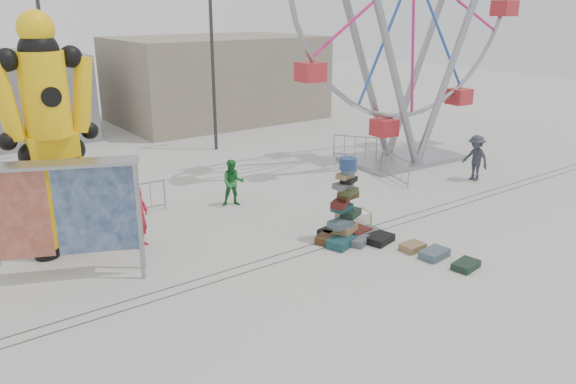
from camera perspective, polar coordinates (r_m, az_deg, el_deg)
ground at (r=16.35m, az=5.91°, el=-6.11°), size 90.00×90.00×0.00m
track_line_near at (r=16.76m, az=4.54°, el=-5.42°), size 40.00×0.04×0.01m
track_line_far at (r=17.03m, az=3.66°, el=-4.99°), size 40.00×0.04×0.01m
building_right at (r=35.62m, az=-7.33°, el=11.38°), size 12.00×8.00×5.00m
lamp_post_right at (r=27.44m, az=-7.51°, el=13.49°), size 1.41×0.25×8.00m
lamp_post_left at (r=26.79m, az=-23.21°, el=12.09°), size 1.41×0.25×8.00m
suitcase_tower at (r=16.91m, az=5.76°, el=-2.61°), size 1.91×1.66×2.57m
crash_test_dummy at (r=16.41m, az=-23.09°, el=5.96°), size 2.72×1.21×6.89m
banner_scaffold at (r=14.93m, az=-23.08°, el=-0.20°), size 4.28×2.40×3.15m
steamer_trunk at (r=18.11m, az=6.65°, el=-2.83°), size 1.07×0.70×0.47m
row_case_0 at (r=18.04m, az=5.32°, el=-3.35°), size 0.86×0.63×0.19m
row_case_1 at (r=17.57m, az=7.90°, el=-4.03°), size 0.77×0.53×0.21m
row_case_2 at (r=17.10m, az=9.38°, el=-4.73°), size 0.96×0.74×0.22m
row_case_3 at (r=16.76m, az=12.55°, el=-5.46°), size 0.69×0.52×0.20m
row_case_4 at (r=16.43m, az=14.66°, el=-6.08°), size 0.90×0.63×0.23m
row_case_5 at (r=16.02m, az=17.63°, el=-7.09°), size 0.86×0.63×0.19m
barricade_dummy_b at (r=17.56m, az=-20.26°, el=-3.49°), size 1.92×0.75×1.10m
barricade_dummy_c at (r=19.62m, az=-15.16°, el=-0.70°), size 2.00×0.24×1.10m
barricade_wheel_front at (r=22.95m, az=10.87°, el=2.37°), size 0.67×1.94×1.10m
barricade_wheel_back at (r=26.18m, az=6.82°, el=4.55°), size 1.24×1.69×1.10m
pedestrian_red at (r=16.85m, az=-14.82°, el=-2.45°), size 0.81×0.79×1.87m
pedestrian_green at (r=19.83m, az=-5.61°, el=0.94°), size 1.01×0.92×1.67m
pedestrian_black at (r=17.47m, az=-21.15°, el=-2.37°), size 1.16×0.67×1.86m
pedestrian_grey at (r=23.87m, az=18.52°, el=3.30°), size 0.78×1.25×1.86m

